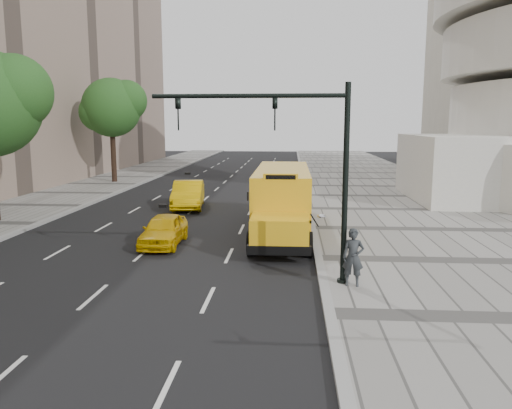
# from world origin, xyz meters

# --- Properties ---
(ground) EXTENTS (140.00, 140.00, 0.00)m
(ground) POSITION_xyz_m (0.00, 0.00, 0.00)
(ground) COLOR black
(ground) RESTS_ON ground
(sidewalk_museum) EXTENTS (12.00, 140.00, 0.15)m
(sidewalk_museum) POSITION_xyz_m (12.00, 0.00, 0.07)
(sidewalk_museum) COLOR gray
(sidewalk_museum) RESTS_ON ground
(curb_museum) EXTENTS (0.30, 140.00, 0.15)m
(curb_museum) POSITION_xyz_m (6.00, 0.00, 0.07)
(curb_museum) COLOR gray
(curb_museum) RESTS_ON ground
(curb_far) EXTENTS (0.30, 140.00, 0.15)m
(curb_far) POSITION_xyz_m (-8.00, 0.00, 0.07)
(curb_far) COLOR gray
(curb_far) RESTS_ON ground
(tree_c) EXTENTS (5.63, 5.00, 9.01)m
(tree_c) POSITION_xyz_m (-10.41, 18.37, 6.55)
(tree_c) COLOR black
(tree_c) RESTS_ON ground
(school_bus) EXTENTS (2.96, 11.56, 3.19)m
(school_bus) POSITION_xyz_m (4.50, -0.05, 1.76)
(school_bus) COLOR gold
(school_bus) RESTS_ON ground
(taxi_near) EXTENTS (1.59, 3.89, 1.32)m
(taxi_near) POSITION_xyz_m (-0.50, -3.46, 0.66)
(taxi_near) COLOR #D4A204
(taxi_near) RESTS_ON ground
(taxi_far) EXTENTS (2.39, 5.22, 1.66)m
(taxi_far) POSITION_xyz_m (-1.42, 6.09, 0.83)
(taxi_far) COLOR #D4A204
(taxi_far) RESTS_ON ground
(pedestrian) EXTENTS (0.73, 0.54, 1.82)m
(pedestrian) POSITION_xyz_m (6.87, -8.81, 1.06)
(pedestrian) COLOR #2C3034
(pedestrian) RESTS_ON sidewalk_museum
(traffic_signal) EXTENTS (6.18, 0.36, 6.40)m
(traffic_signal) POSITION_xyz_m (5.19, -8.51, 4.09)
(traffic_signal) COLOR black
(traffic_signal) RESTS_ON ground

